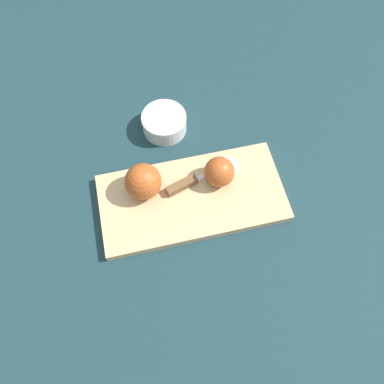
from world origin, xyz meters
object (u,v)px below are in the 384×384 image
apple_half_left (143,181)px  bowl (164,122)px  knife (185,184)px  apple_half_right (219,172)px

apple_half_left → bowl: bearing=1.9°
apple_half_left → bowl: apple_half_left is taller
knife → bowl: size_ratio=1.45×
apple_half_right → bowl: size_ratio=0.62×
apple_half_right → bowl: (-0.09, 0.19, -0.03)m
apple_half_left → knife: 0.10m
apple_half_right → knife: 0.08m
apple_half_left → bowl: size_ratio=0.73×
apple_half_left → knife: (0.09, -0.01, -0.03)m
bowl → knife: bearing=-87.1°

